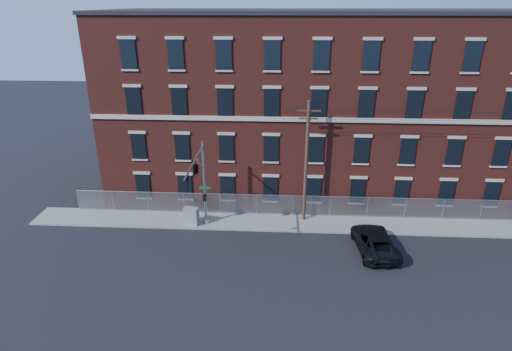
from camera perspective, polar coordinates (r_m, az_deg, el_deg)
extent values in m
plane|color=black|center=(30.63, 3.18, -10.99)|extent=(140.00, 140.00, 0.00)
cube|color=gray|center=(36.97, 22.28, -6.41)|extent=(65.00, 3.00, 0.12)
cube|color=maroon|center=(42.35, 20.18, 9.03)|extent=(55.00, 14.00, 16.00)
cube|color=black|center=(41.42, 21.76, 20.02)|extent=(55.30, 14.30, 0.30)
cube|color=#B1A794|center=(35.75, 23.29, 6.78)|extent=(55.00, 0.18, 0.35)
cube|color=black|center=(37.49, -15.09, -1.38)|extent=(1.20, 0.10, 2.20)
cube|color=black|center=(36.23, -15.66, 3.84)|extent=(1.20, 0.10, 2.20)
cube|color=black|center=(35.26, -16.31, 9.69)|extent=(1.20, 0.10, 2.20)
cube|color=black|center=(34.69, -16.97, 15.48)|extent=(1.20, 0.10, 2.20)
cube|color=black|center=(36.53, -9.62, -1.54)|extent=(1.20, 0.10, 2.20)
cube|color=black|center=(35.23, -9.99, 3.82)|extent=(1.20, 0.10, 2.20)
cube|color=black|center=(34.23, -10.42, 9.85)|extent=(1.20, 0.10, 2.20)
cube|color=black|center=(33.65, -10.86, 15.84)|extent=(1.20, 0.10, 2.20)
cube|color=black|center=(35.91, -3.89, -1.69)|extent=(1.20, 0.10, 2.20)
cube|color=black|center=(34.59, -4.05, 3.76)|extent=(1.20, 0.10, 2.20)
cube|color=black|center=(33.57, -4.23, 9.91)|extent=(1.20, 0.10, 2.20)
cube|color=black|center=(32.98, -4.41, 16.03)|extent=(1.20, 0.10, 2.20)
cube|color=black|center=(35.66, 1.97, -1.82)|extent=(1.20, 0.10, 2.20)
cube|color=black|center=(34.34, 2.05, 3.66)|extent=(1.20, 0.10, 2.20)
cube|color=black|center=(33.31, 2.14, 9.86)|extent=(1.20, 0.10, 2.20)
cube|color=black|center=(32.71, 2.23, 16.02)|extent=(1.20, 0.10, 2.20)
cube|color=black|center=(35.79, 7.85, -1.94)|extent=(1.20, 0.10, 2.20)
cube|color=black|center=(34.47, 8.16, 3.51)|extent=(1.20, 0.10, 2.20)
cube|color=black|center=(33.44, 8.52, 9.68)|extent=(1.20, 0.10, 2.20)
cube|color=black|center=(32.85, 8.89, 15.81)|extent=(1.20, 0.10, 2.20)
cube|color=black|center=(36.29, 13.63, -2.04)|extent=(1.20, 0.10, 2.20)
cube|color=black|center=(34.99, 14.16, 3.33)|extent=(1.20, 0.10, 2.20)
cube|color=black|center=(33.98, 14.77, 9.39)|extent=(1.20, 0.10, 2.20)
cube|color=black|center=(33.39, 15.39, 15.41)|extent=(1.20, 0.10, 2.20)
cube|color=black|center=(37.15, 19.20, -2.11)|extent=(1.20, 0.10, 2.20)
cube|color=black|center=(35.88, 19.92, 3.13)|extent=(1.20, 0.10, 2.20)
cube|color=black|center=(34.89, 20.74, 9.02)|extent=(1.20, 0.10, 2.20)
cube|color=black|center=(34.32, 21.59, 14.85)|extent=(1.20, 0.10, 2.20)
cube|color=black|center=(38.34, 24.47, -2.16)|extent=(1.20, 0.10, 2.20)
cube|color=black|center=(37.11, 25.35, 2.90)|extent=(1.20, 0.10, 2.20)
cube|color=black|center=(36.16, 26.35, 8.57)|extent=(1.20, 0.10, 2.20)
cube|color=black|center=(35.61, 27.36, 14.17)|extent=(1.20, 0.10, 2.20)
cube|color=black|center=(39.83, 29.38, -2.19)|extent=(1.20, 0.10, 2.20)
cube|color=black|center=(38.65, 30.39, 2.67)|extent=(1.20, 0.10, 2.20)
cube|color=#A5A8AD|center=(37.63, 21.90, -4.18)|extent=(59.00, 0.02, 1.80)
cylinder|color=#9EA0A5|center=(37.26, 22.10, -2.94)|extent=(59.00, 0.04, 0.04)
cylinder|color=#9EA0A5|center=(39.55, -23.04, -3.07)|extent=(0.06, 0.06, 1.85)
cylinder|color=#9EA0A5|center=(38.29, -18.85, -3.27)|extent=(0.06, 0.06, 1.85)
cylinder|color=#9EA0A5|center=(37.26, -14.41, -3.46)|extent=(0.06, 0.06, 1.85)
cylinder|color=#9EA0A5|center=(36.46, -9.73, -3.64)|extent=(0.06, 0.06, 1.85)
cylinder|color=#9EA0A5|center=(35.91, -4.89, -3.80)|extent=(0.06, 0.06, 1.85)
cylinder|color=#9EA0A5|center=(35.63, 0.08, -3.94)|extent=(0.06, 0.06, 1.85)
cylinder|color=#9EA0A5|center=(35.61, 5.09, -4.04)|extent=(0.06, 0.06, 1.85)
cylinder|color=#9EA0A5|center=(35.87, 10.06, -4.12)|extent=(0.06, 0.06, 1.85)
cylinder|color=#9EA0A5|center=(36.39, 14.93, -4.17)|extent=(0.06, 0.06, 1.85)
cylinder|color=#9EA0A5|center=(37.16, 19.63, -4.18)|extent=(0.06, 0.06, 1.85)
cylinder|color=#9EA0A5|center=(38.17, 24.11, -4.17)|extent=(0.06, 0.06, 1.85)
cylinder|color=#9EA0A5|center=(39.40, 28.34, -4.14)|extent=(0.06, 0.06, 1.85)
cylinder|color=#9EA0A5|center=(33.35, -7.01, -1.11)|extent=(0.22, 0.22, 7.00)
cylinder|color=#9EA0A5|center=(34.79, -6.76, -6.10)|extent=(0.50, 0.50, 0.40)
cylinder|color=#9EA0A5|center=(29.24, -8.37, 1.92)|extent=(0.14, 6.50, 0.14)
cylinder|color=#9EA0A5|center=(31.47, -7.56, 1.52)|extent=(0.08, 2.18, 1.56)
cube|color=#0C592D|center=(33.33, -6.95, -1.69)|extent=(0.90, 0.03, 0.22)
cube|color=black|center=(33.58, -7.00, -3.00)|extent=(0.25, 0.25, 0.60)
imported|color=black|center=(27.13, -9.32, -1.07)|extent=(0.16, 0.20, 1.00)
imported|color=black|center=(29.66, -8.22, 1.09)|extent=(0.53, 2.48, 1.00)
cylinder|color=#432D21|center=(33.38, 6.85, 1.70)|extent=(0.28, 0.28, 10.00)
cube|color=#432D21|center=(32.14, 7.19, 8.72)|extent=(1.80, 0.12, 0.12)
cube|color=#432D21|center=(32.29, 7.14, 7.68)|extent=(1.40, 0.12, 0.12)
imported|color=black|center=(32.10, 15.80, -8.58)|extent=(2.98, 5.71, 1.54)
cube|color=gray|center=(34.50, -8.78, -5.48)|extent=(1.28, 0.86, 1.47)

